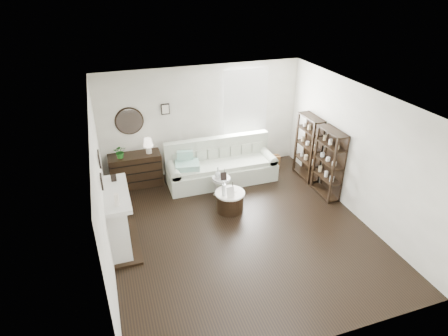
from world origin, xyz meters
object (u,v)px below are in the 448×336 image
object	(u,v)px
sofa	(221,167)
drum_table	(230,201)
dresser	(136,170)
pedestal_table	(221,179)

from	to	relation	value
sofa	drum_table	xyz separation A→B (m)	(-0.23, -1.35, -0.11)
sofa	dresser	size ratio (longest dim) A/B	2.19
drum_table	sofa	bearing A→B (deg)	80.38
sofa	dresser	distance (m)	2.04
dresser	drum_table	bearing A→B (deg)	-44.28
sofa	pedestal_table	xyz separation A→B (m)	(-0.24, -0.78, 0.12)
drum_table	pedestal_table	size ratio (longest dim) A/B	1.27
drum_table	pedestal_table	bearing A→B (deg)	90.96
sofa	drum_table	distance (m)	1.37
dresser	drum_table	size ratio (longest dim) A/B	1.88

